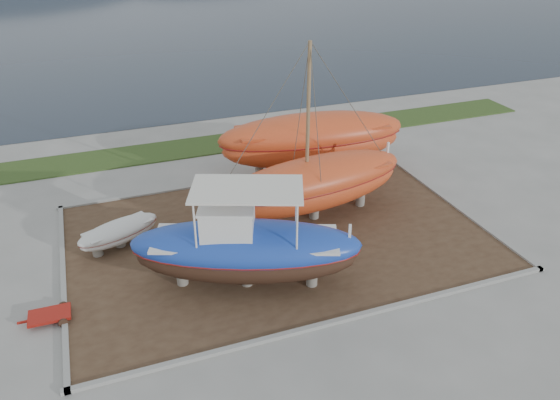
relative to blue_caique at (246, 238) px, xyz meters
name	(u,v)px	position (x,y,z in m)	size (l,w,h in m)	color
ground	(314,289)	(2.36, -1.12, -2.16)	(140.00, 140.00, 0.00)	gray
dirt_patch	(278,237)	(2.36, 2.88, -2.13)	(18.00, 12.00, 0.06)	#422D1E
curb_frame	(278,236)	(2.36, 2.88, -2.09)	(18.60, 12.60, 0.15)	gray
grass_strip	(214,144)	(2.36, 14.38, -2.12)	(44.00, 3.00, 0.08)	#284219
sea	(121,9)	(2.36, 68.88, -2.16)	(260.00, 100.00, 0.04)	#182331
blue_caique	(246,238)	(0.00, 0.00, 0.00)	(8.75, 2.73, 4.21)	#1C41B0
white_dinghy	(119,235)	(-4.33, 4.56, -1.55)	(3.68, 1.38, 1.10)	silver
orange_sailboat	(317,136)	(4.53, 3.84, 2.05)	(9.21, 2.72, 8.30)	#C4431E
orange_bare_hull	(312,145)	(6.34, 8.34, -0.43)	(10.23, 3.07, 3.35)	#C4431E
red_trailer	(50,317)	(-7.22, 0.47, -2.01)	(2.17, 1.08, 0.31)	#A31B12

